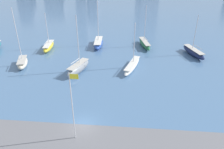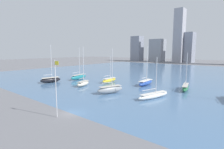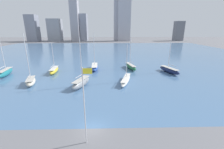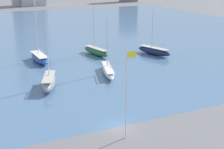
{
  "view_description": "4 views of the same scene",
  "coord_description": "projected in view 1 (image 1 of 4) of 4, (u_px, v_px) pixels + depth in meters",
  "views": [
    {
      "loc": [
        6.9,
        -26.27,
        23.18
      ],
      "look_at": [
        3.61,
        10.85,
        3.39
      ],
      "focal_mm": 35.0,
      "sensor_mm": 36.0,
      "label": 1
    },
    {
      "loc": [
        27.37,
        -20.67,
        12.38
      ],
      "look_at": [
        -4.42,
        18.08,
        5.55
      ],
      "focal_mm": 28.0,
      "sensor_mm": 36.0,
      "label": 2
    },
    {
      "loc": [
        2.53,
        -19.91,
        15.06
      ],
      "look_at": [
        3.42,
        14.67,
        4.31
      ],
      "focal_mm": 24.0,
      "sensor_mm": 36.0,
      "label": 3
    },
    {
      "loc": [
        -15.81,
        -32.39,
        18.64
      ],
      "look_at": [
        4.5,
        12.02,
        2.9
      ],
      "focal_mm": 50.0,
      "sensor_mm": 36.0,
      "label": 4
    }
  ],
  "objects": [
    {
      "name": "sailboat_blue",
      "position": [
        98.0,
        43.0,
        65.14
      ],
      "size": [
        3.12,
        9.85,
        13.98
      ],
      "rotation": [
        0.0,
        0.0,
        0.06
      ],
      "color": "#284CA8",
      "rests_on": "harbor_water"
    },
    {
      "name": "sailboat_green",
      "position": [
        145.0,
        44.0,
        64.56
      ],
      "size": [
        3.93,
        10.01,
        11.8
      ],
      "rotation": [
        0.0,
        0.0,
        0.22
      ],
      "color": "#236B3D",
      "rests_on": "harbor_water"
    },
    {
      "name": "sailboat_white",
      "position": [
        132.0,
        65.0,
        51.75
      ],
      "size": [
        4.7,
        10.87,
        10.78
      ],
      "rotation": [
        0.0,
        0.0,
        -0.28
      ],
      "color": "white",
      "rests_on": "harbor_water"
    },
    {
      "name": "flag_pole",
      "position": [
        73.0,
        105.0,
        29.26
      ],
      "size": [
        1.24,
        0.14,
        10.72
      ],
      "color": "silver",
      "rests_on": "ground_plane"
    },
    {
      "name": "sailboat_gray",
      "position": [
        78.0,
        68.0,
        49.86
      ],
      "size": [
        4.74,
        8.64,
        12.98
      ],
      "rotation": [
        0.0,
        0.0,
        -0.33
      ],
      "color": "gray",
      "rests_on": "harbor_water"
    },
    {
      "name": "harbor_water",
      "position": [
        116.0,
        18.0,
        96.11
      ],
      "size": [
        180.0,
        140.0,
        0.0
      ],
      "color": "#4C7099",
      "rests_on": "ground_plane"
    },
    {
      "name": "sailboat_navy",
      "position": [
        193.0,
        52.0,
        58.79
      ],
      "size": [
        5.05,
        9.8,
        10.7
      ],
      "rotation": [
        0.0,
        0.0,
        0.33
      ],
      "color": "#19234C",
      "rests_on": "harbor_water"
    },
    {
      "name": "sailboat_yellow",
      "position": [
        49.0,
        46.0,
        62.74
      ],
      "size": [
        2.75,
        8.65,
        10.27
      ],
      "rotation": [
        0.0,
        0.0,
        0.09
      ],
      "color": "yellow",
      "rests_on": "harbor_water"
    },
    {
      "name": "ground_plane",
      "position": [
        83.0,
        124.0,
        34.53
      ],
      "size": [
        500.0,
        500.0,
        0.0
      ],
      "primitive_type": "plane",
      "color": "slate"
    },
    {
      "name": "sailboat_cream",
      "position": [
        22.0,
        62.0,
        52.88
      ],
      "size": [
        4.33,
        7.27,
        13.84
      ],
      "rotation": [
        0.0,
        0.0,
        0.32
      ],
      "color": "beige",
      "rests_on": "harbor_water"
    }
  ]
}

